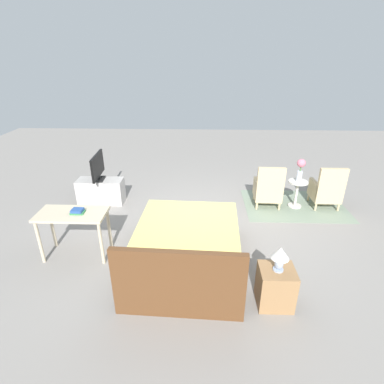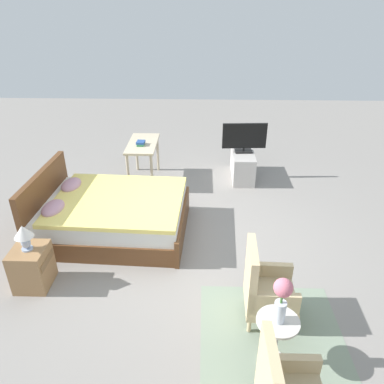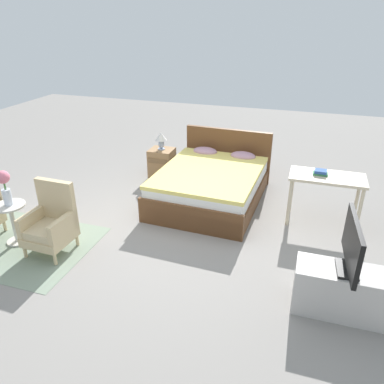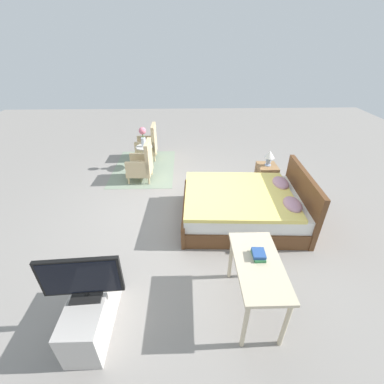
% 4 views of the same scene
% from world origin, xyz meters
% --- Properties ---
extents(ground_plane, '(16.00, 16.00, 0.00)m').
position_xyz_m(ground_plane, '(0.00, 0.00, 0.00)').
color(ground_plane, gray).
extents(floor_rug, '(2.10, 1.50, 0.01)m').
position_xyz_m(floor_rug, '(-1.99, -0.97, 0.00)').
color(floor_rug, gray).
rests_on(floor_rug, ground_plane).
extents(bed, '(1.67, 2.16, 0.96)m').
position_xyz_m(bed, '(0.21, 1.12, 0.30)').
color(bed, brown).
rests_on(bed, ground_plane).
extents(armchair_by_window_left, '(0.54, 0.54, 0.92)m').
position_xyz_m(armchair_by_window_left, '(-2.59, -0.91, 0.38)').
color(armchair_by_window_left, '#CCB284').
rests_on(armchair_by_window_left, floor_rug).
extents(armchair_by_window_right, '(0.56, 0.56, 0.92)m').
position_xyz_m(armchair_by_window_right, '(-1.39, -0.91, 0.38)').
color(armchair_by_window_right, '#CCB284').
rests_on(armchair_by_window_right, floor_rug).
extents(side_table, '(0.40, 0.40, 0.58)m').
position_xyz_m(side_table, '(-1.99, -0.93, 0.36)').
color(side_table, beige).
rests_on(side_table, ground_plane).
extents(flower_vase, '(0.17, 0.17, 0.48)m').
position_xyz_m(flower_vase, '(-1.99, -0.93, 0.87)').
color(flower_vase, silver).
rests_on(flower_vase, side_table).
extents(nightstand, '(0.44, 0.41, 0.53)m').
position_xyz_m(nightstand, '(-0.96, 1.83, 0.27)').
color(nightstand, '#997047').
rests_on(nightstand, ground_plane).
extents(table_lamp, '(0.22, 0.22, 0.33)m').
position_xyz_m(table_lamp, '(-0.96, 1.83, 0.75)').
color(table_lamp, '#9EADC6').
rests_on(table_lamp, nightstand).
extents(tv_stand, '(0.96, 0.40, 0.53)m').
position_xyz_m(tv_stand, '(2.16, -0.99, 0.26)').
color(tv_stand, '#B7B2AD').
rests_on(tv_stand, ground_plane).
extents(tv_flatscreen, '(0.22, 0.82, 0.56)m').
position_xyz_m(tv_flatscreen, '(2.16, -0.99, 0.82)').
color(tv_flatscreen, black).
rests_on(tv_flatscreen, tv_stand).
extents(vanity_desk, '(1.04, 0.52, 0.76)m').
position_xyz_m(vanity_desk, '(1.96, 0.89, 0.65)').
color(vanity_desk, beige).
rests_on(vanity_desk, ground_plane).
extents(book_stack, '(0.20, 0.15, 0.07)m').
position_xyz_m(book_stack, '(1.86, 0.90, 0.79)').
color(book_stack, '#337A47').
rests_on(book_stack, vanity_desk).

